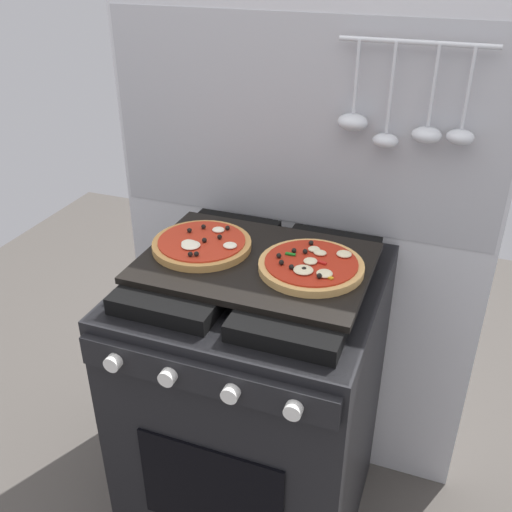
{
  "coord_description": "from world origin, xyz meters",
  "views": [
    {
      "loc": [
        0.42,
        -1.13,
        1.6
      ],
      "look_at": [
        0.0,
        0.0,
        0.93
      ],
      "focal_mm": 40.96,
      "sensor_mm": 36.0,
      "label": 1
    }
  ],
  "objects_px": {
    "stove": "(256,406)",
    "pizza_right": "(312,265)",
    "baking_tray": "(256,263)",
    "pizza_left": "(202,244)"
  },
  "relations": [
    {
      "from": "stove",
      "to": "pizza_right",
      "type": "xyz_separation_m",
      "value": [
        0.14,
        0.0,
        0.48
      ]
    },
    {
      "from": "pizza_right",
      "to": "baking_tray",
      "type": "bearing_deg",
      "value": -179.45
    },
    {
      "from": "stove",
      "to": "pizza_left",
      "type": "bearing_deg",
      "value": 176.57
    },
    {
      "from": "stove",
      "to": "pizza_right",
      "type": "relative_size",
      "value": 3.69
    },
    {
      "from": "pizza_left",
      "to": "pizza_right",
      "type": "height_order",
      "value": "same"
    },
    {
      "from": "stove",
      "to": "pizza_left",
      "type": "height_order",
      "value": "pizza_left"
    },
    {
      "from": "stove",
      "to": "baking_tray",
      "type": "xyz_separation_m",
      "value": [
        0.0,
        0.0,
        0.46
      ]
    },
    {
      "from": "pizza_right",
      "to": "stove",
      "type": "bearing_deg",
      "value": -178.76
    },
    {
      "from": "stove",
      "to": "baking_tray",
      "type": "relative_size",
      "value": 1.67
    },
    {
      "from": "pizza_left",
      "to": "pizza_right",
      "type": "xyz_separation_m",
      "value": [
        0.28,
        -0.01,
        0.0
      ]
    }
  ]
}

